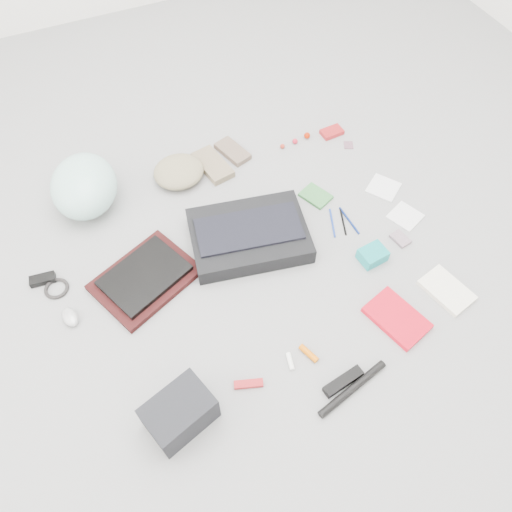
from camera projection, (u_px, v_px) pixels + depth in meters
name	position (u px, v px, depth m)	size (l,w,h in m)	color
ground_plane	(256.00, 263.00, 1.96)	(4.00, 4.00, 0.00)	gray
messenger_bag	(249.00, 236.00, 1.99)	(0.46, 0.33, 0.08)	black
bag_flap	(249.00, 229.00, 1.96)	(0.41, 0.19, 0.01)	black
laptop_sleeve	(146.00, 279.00, 1.91)	(0.37, 0.27, 0.03)	black
laptop	(144.00, 276.00, 1.89)	(0.30, 0.22, 0.02)	black
bike_helmet	(84.00, 186.00, 2.06)	(0.27, 0.34, 0.20)	#B3EDE2
beanie	(179.00, 172.00, 2.19)	(0.22, 0.21, 0.08)	gray
mitten_left	(213.00, 165.00, 2.24)	(0.11, 0.21, 0.03)	#817055
mitten_right	(233.00, 151.00, 2.30)	(0.09, 0.17, 0.03)	#705C4D
power_brick	(43.00, 279.00, 1.91)	(0.09, 0.04, 0.03)	black
cable_coil	(57.00, 288.00, 1.89)	(0.09, 0.09, 0.01)	black
mouse	(70.00, 317.00, 1.81)	(0.05, 0.09, 0.03)	#AAAAAA
camera_bag	(180.00, 413.00, 1.56)	(0.21, 0.15, 0.14)	black
multitool	(249.00, 384.00, 1.68)	(0.10, 0.03, 0.02)	maroon
toiletry_tube_white	(290.00, 361.00, 1.72)	(0.02, 0.02, 0.06)	white
toiletry_tube_orange	(309.00, 353.00, 1.74)	(0.02, 0.02, 0.08)	#D96305
u_lock	(343.00, 381.00, 1.67)	(0.15, 0.04, 0.03)	black
bike_pump	(353.00, 389.00, 1.66)	(0.03, 0.03, 0.29)	black
book_red	(397.00, 318.00, 1.81)	(0.15, 0.22, 0.02)	red
book_white	(447.00, 290.00, 1.88)	(0.13, 0.19, 0.02)	white
notepad	(316.00, 196.00, 2.15)	(0.09, 0.12, 0.01)	#347238
pen_blue	(332.00, 223.00, 2.07)	(0.01, 0.01, 0.15)	navy
pen_black	(343.00, 221.00, 2.08)	(0.01, 0.01, 0.14)	black
pen_navy	(349.00, 220.00, 2.08)	(0.01, 0.01, 0.15)	navy
accordion_wallet	(373.00, 255.00, 1.95)	(0.10, 0.08, 0.05)	teal
card_deck	(400.00, 239.00, 2.02)	(0.05, 0.08, 0.01)	gray
napkin_top	(383.00, 188.00, 2.18)	(0.12, 0.12, 0.01)	silver
napkin_bottom	(405.00, 216.00, 2.09)	(0.12, 0.12, 0.01)	silver
lollipop_a	(282.00, 146.00, 2.32)	(0.02, 0.02, 0.02)	#AC2C1D
lollipop_b	(295.00, 141.00, 2.34)	(0.03, 0.03, 0.03)	red
lollipop_c	(307.00, 136.00, 2.36)	(0.03, 0.03, 0.03)	#AA1B00
altoids_tin	(332.00, 132.00, 2.38)	(0.10, 0.06, 0.02)	#AB1D20
stamp_sheet	(348.00, 145.00, 2.34)	(0.04, 0.05, 0.00)	#754E5D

